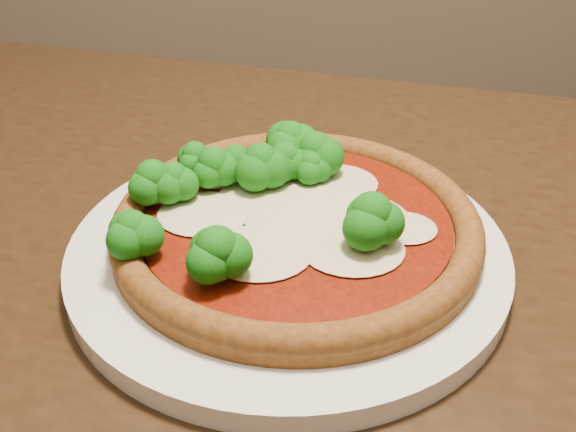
{
  "coord_description": "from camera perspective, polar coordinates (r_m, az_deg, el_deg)",
  "views": [
    {
      "loc": [
        -0.17,
        -0.19,
        1.05
      ],
      "look_at": [
        -0.18,
        0.2,
        0.79
      ],
      "focal_mm": 40.0,
      "sensor_mm": 36.0,
      "label": 1
    }
  ],
  "objects": [
    {
      "name": "dining_table",
      "position": [
        0.59,
        7.28,
        -11.0
      ],
      "size": [
        1.36,
        0.99,
        0.75
      ],
      "rotation": [
        0.0,
        0.0,
        -0.23
      ],
      "color": "black",
      "rests_on": "floor"
    },
    {
      "name": "plate",
      "position": [
        0.5,
        -0.0,
        -3.0
      ],
      "size": [
        0.33,
        0.33,
        0.02
      ],
      "primitive_type": "cylinder",
      "color": "white",
      "rests_on": "dining_table"
    },
    {
      "name": "pizza",
      "position": [
        0.49,
        -0.09,
        0.38
      ],
      "size": [
        0.28,
        0.28,
        0.06
      ],
      "rotation": [
        0.0,
        0.0,
        -0.25
      ],
      "color": "brown",
      "rests_on": "plate"
    }
  ]
}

